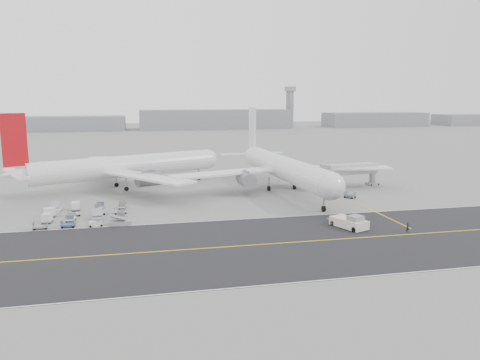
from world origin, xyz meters
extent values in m
plane|color=gray|center=(0.00, 0.00, 0.00)|extent=(700.00, 700.00, 0.00)
cube|color=#262629|center=(5.00, -18.00, 0.01)|extent=(220.00, 32.00, 0.02)
cube|color=gold|center=(5.00, -18.00, 0.03)|extent=(220.00, 0.30, 0.01)
cube|color=silver|center=(5.00, -2.20, 0.03)|extent=(220.00, 0.25, 0.01)
cube|color=silver|center=(5.00, -33.80, 0.03)|extent=(220.00, 0.25, 0.01)
cube|color=gold|center=(30.00, 5.00, 0.02)|extent=(0.30, 40.00, 0.01)
cylinder|color=gray|center=(100.00, 265.00, 14.00)|extent=(6.00, 6.00, 28.00)
cube|color=gray|center=(100.00, 265.00, 29.50)|extent=(7.00, 7.00, 3.50)
cylinder|color=white|center=(-19.38, 34.46, 5.63)|extent=(46.12, 24.16, 5.49)
sphere|color=white|center=(2.58, 44.03, 5.63)|extent=(5.38, 5.38, 5.38)
cone|color=white|center=(-42.41, 24.43, 6.04)|extent=(10.54, 8.26, 4.94)
cube|color=#B70C13|center=(-42.95, 24.20, 13.63)|extent=(5.02, 2.56, 11.68)
cube|color=white|center=(-41.29, 19.66, 6.18)|extent=(5.91, 9.08, 0.25)
cube|color=white|center=(-45.14, 28.50, 6.18)|extent=(5.91, 9.08, 0.25)
cube|color=white|center=(-14.68, 20.74, 4.94)|extent=(20.65, 24.41, 0.45)
cube|color=white|center=(-26.22, 47.25, 4.94)|extent=(10.12, 26.90, 0.45)
cylinder|color=slate|center=(-14.34, 25.82, 3.57)|extent=(6.72, 5.45, 3.40)
cylinder|color=slate|center=(-22.27, 44.04, 3.57)|extent=(6.72, 5.45, 3.40)
cylinder|color=black|center=(-0.10, 42.86, 0.52)|extent=(1.15, 0.87, 1.04)
cylinder|color=black|center=(-19.67, 30.74, 0.52)|extent=(1.15, 0.87, 1.04)
cylinder|color=black|center=(-22.30, 36.79, 0.52)|extent=(1.15, 0.87, 1.04)
cylinder|color=gray|center=(-0.10, 42.86, 1.96)|extent=(0.36, 0.36, 2.88)
cylinder|color=white|center=(18.34, 21.70, 5.78)|extent=(8.87, 49.49, 5.64)
sphere|color=white|center=(19.96, -2.86, 5.78)|extent=(5.53, 5.53, 5.53)
cone|color=white|center=(16.64, 47.45, 6.21)|extent=(5.70, 9.92, 5.08)
cube|color=white|center=(16.60, 48.05, 14.01)|extent=(0.85, 5.42, 12.01)
cube|color=white|center=(11.64, 48.03, 6.35)|extent=(9.16, 3.29, 0.25)
cube|color=white|center=(21.53, 48.68, 6.35)|extent=(9.16, 3.29, 0.25)
cube|color=white|center=(3.44, 21.92, 5.08)|extent=(27.56, 13.96, 0.45)
cube|color=white|center=(33.09, 23.87, 5.08)|extent=(27.65, 10.70, 0.45)
cylinder|color=slate|center=(8.24, 19.83, 3.67)|extent=(3.89, 6.22, 3.50)
cylinder|color=slate|center=(28.61, 21.17, 3.67)|extent=(3.89, 6.22, 3.50)
cylinder|color=black|center=(19.77, 0.13, 0.61)|extent=(0.58, 1.25, 1.22)
cylinder|color=black|center=(14.85, 23.27, 0.61)|extent=(0.58, 1.25, 1.22)
cylinder|color=black|center=(21.60, 23.72, 0.61)|extent=(0.58, 1.25, 1.22)
cylinder|color=gray|center=(19.77, 0.13, 2.09)|extent=(0.36, 0.36, 2.96)
cube|color=beige|center=(19.57, -11.98, 0.91)|extent=(5.42, 7.36, 1.50)
cube|color=gray|center=(20.12, -13.38, 2.04)|extent=(2.98, 2.86, 0.96)
cylinder|color=gray|center=(18.08, -8.19, 0.54)|extent=(1.18, 2.66, 0.17)
cylinder|color=black|center=(19.21, -14.88, 0.48)|extent=(0.75, 1.05, 0.96)
cylinder|color=black|center=(21.80, -13.87, 0.48)|extent=(0.75, 1.05, 0.96)
cylinder|color=black|center=(17.33, -10.09, 0.48)|extent=(0.75, 1.05, 0.96)
cylinder|color=black|center=(19.93, -9.08, 0.48)|extent=(0.75, 1.05, 0.96)
cylinder|color=gray|center=(43.52, 24.82, 2.03)|extent=(1.63, 1.63, 4.06)
cube|color=gray|center=(43.52, 24.82, 0.36)|extent=(3.01, 3.01, 0.71)
cube|color=silver|center=(36.50, 23.73, 4.67)|extent=(15.49, 5.13, 2.64)
cube|color=gray|center=(29.27, 22.62, 4.67)|extent=(1.70, 3.40, 3.05)
cylinder|color=black|center=(44.46, 26.09, 0.30)|extent=(0.39, 0.65, 0.61)
imported|color=black|center=(28.16, -16.76, 0.85)|extent=(0.71, 0.57, 1.71)
camera|label=1|loc=(-16.42, -86.19, 22.74)|focal=35.00mm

